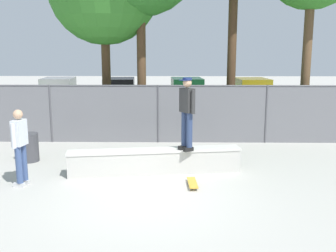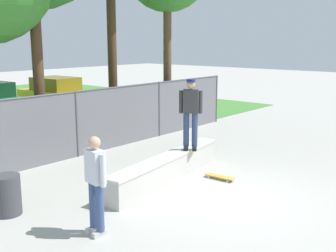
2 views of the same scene
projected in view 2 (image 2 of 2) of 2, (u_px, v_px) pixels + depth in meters
ground_plane at (229, 199)px, 9.40m from camera, size 80.00×80.00×0.00m
concrete_ledge at (167, 168)px, 10.55m from camera, size 4.48×1.13×0.65m
skateboarder at (191, 111)px, 10.83m from camera, size 0.42×0.51×1.84m
skateboard at (220, 177)px, 10.69m from camera, size 0.24×0.81×0.09m
chainlink_fence at (77, 122)px, 12.59m from camera, size 14.87×0.07×1.99m
car_yellow at (58, 94)px, 21.03m from camera, size 2.26×4.32×1.66m
bystander at (96, 181)px, 7.48m from camera, size 0.32×0.59×1.82m
trash_bin at (7, 195)px, 8.48m from camera, size 0.56×0.56×0.82m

